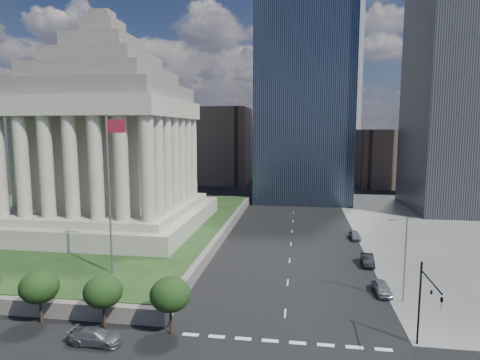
% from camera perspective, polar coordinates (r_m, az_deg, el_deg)
% --- Properties ---
extents(ground, '(500.00, 500.00, 0.00)m').
position_cam_1_polar(ground, '(123.61, 7.84, -2.18)').
color(ground, black).
rests_on(ground, ground).
extents(plaza_terrace, '(66.00, 70.00, 1.80)m').
position_cam_1_polar(plaza_terrace, '(87.69, -23.73, -6.00)').
color(plaza_terrace, '#666058').
rests_on(plaza_terrace, ground).
extents(plaza_lawn, '(64.00, 68.00, 0.10)m').
position_cam_1_polar(plaza_lawn, '(87.49, -23.76, -5.40)').
color(plaza_lawn, '#1B3415').
rests_on(plaza_lawn, plaza_terrace).
extents(war_memorial, '(34.00, 34.00, 39.00)m').
position_cam_1_polar(war_memorial, '(78.39, -18.40, 7.86)').
color(war_memorial, '#A19787').
rests_on(war_memorial, plaza_lawn).
extents(flagpole, '(2.52, 0.24, 20.00)m').
position_cam_1_polar(flagpole, '(51.92, -17.99, -0.78)').
color(flagpole, slate).
rests_on(flagpole, plaza_lawn).
extents(midrise_glass, '(26.00, 26.00, 60.00)m').
position_cam_1_polar(midrise_glass, '(117.40, 9.06, 12.00)').
color(midrise_glass, black).
rests_on(midrise_glass, ground).
extents(highrise_ne, '(26.00, 28.00, 100.00)m').
position_cam_1_polar(highrise_ne, '(118.32, 30.53, 20.93)').
color(highrise_ne, black).
rests_on(highrise_ne, ground).
extents(building_filler_ne, '(20.00, 30.00, 20.00)m').
position_cam_1_polar(building_filler_ne, '(155.37, 19.96, 3.08)').
color(building_filler_ne, brown).
rests_on(building_filler_ne, ground).
extents(building_filler_nw, '(24.00, 30.00, 28.00)m').
position_cam_1_polar(building_filler_nw, '(155.28, -3.10, 4.97)').
color(building_filler_nw, brown).
rests_on(building_filler_nw, ground).
extents(traffic_signal_ne, '(0.30, 5.74, 8.00)m').
position_cam_1_polar(traffic_signal_ne, '(40.19, 24.95, -15.04)').
color(traffic_signal_ne, black).
rests_on(traffic_signal_ne, ground).
extents(street_lamp_north, '(2.13, 0.22, 10.00)m').
position_cam_1_polar(street_lamp_north, '(50.57, 22.26, -9.83)').
color(street_lamp_north, slate).
rests_on(street_lamp_north, ground).
extents(suv_grey, '(2.16, 5.06, 1.45)m').
position_cam_1_polar(suv_grey, '(42.50, -19.84, -20.22)').
color(suv_grey, '#505257').
rests_on(suv_grey, ground).
extents(parked_sedan_near, '(4.62, 2.05, 1.55)m').
position_cam_1_polar(parked_sedan_near, '(53.62, 19.53, -14.25)').
color(parked_sedan_near, gray).
rests_on(parked_sedan_near, ground).
extents(parked_sedan_mid, '(1.90, 4.88, 1.58)m').
position_cam_1_polar(parked_sedan_mid, '(63.46, 17.69, -10.78)').
color(parked_sedan_mid, black).
rests_on(parked_sedan_mid, ground).
extents(parked_sedan_far, '(4.53, 2.05, 1.51)m').
position_cam_1_polar(parked_sedan_far, '(77.02, 16.02, -7.56)').
color(parked_sedan_far, '#595A61').
rests_on(parked_sedan_far, ground).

